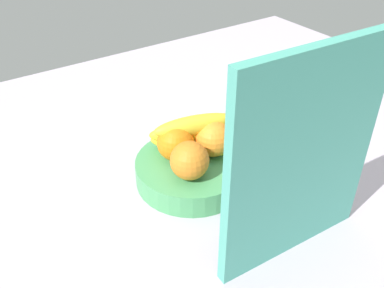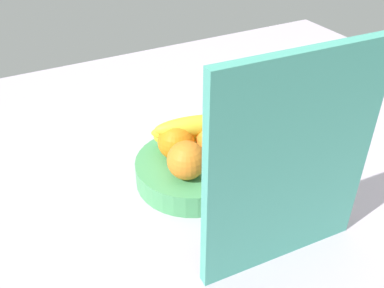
% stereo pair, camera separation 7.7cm
% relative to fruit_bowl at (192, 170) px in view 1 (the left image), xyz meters
% --- Properties ---
extents(ground_plane, '(1.80, 1.40, 0.03)m').
position_rel_fruit_bowl_xyz_m(ground_plane, '(0.02, 0.01, -0.04)').
color(ground_plane, '#B8ACBB').
extents(fruit_bowl, '(0.23, 0.23, 0.05)m').
position_rel_fruit_bowl_xyz_m(fruit_bowl, '(0.00, 0.00, 0.00)').
color(fruit_bowl, '#4B9D5F').
rests_on(fruit_bowl, ground_plane).
extents(orange_front_left, '(0.07, 0.07, 0.07)m').
position_rel_fruit_bowl_xyz_m(orange_front_left, '(0.03, 0.04, 0.06)').
color(orange_front_left, orange).
rests_on(orange_front_left, fruit_bowl).
extents(orange_front_right, '(0.07, 0.07, 0.07)m').
position_rel_fruit_bowl_xyz_m(orange_front_right, '(-0.05, 0.00, 0.06)').
color(orange_front_right, orange).
rests_on(orange_front_right, fruit_bowl).
extents(orange_center, '(0.07, 0.07, 0.07)m').
position_rel_fruit_bowl_xyz_m(orange_center, '(0.03, -0.03, 0.06)').
color(orange_center, orange).
rests_on(orange_center, fruit_bowl).
extents(banana_bunch, '(0.18, 0.15, 0.08)m').
position_rel_fruit_bowl_xyz_m(banana_bunch, '(-0.02, -0.02, 0.07)').
color(banana_bunch, yellow).
rests_on(banana_bunch, fruit_bowl).
extents(cutting_board, '(0.28, 0.03, 0.36)m').
position_rel_fruit_bowl_xyz_m(cutting_board, '(-0.04, 0.24, 0.16)').
color(cutting_board, teal).
rests_on(cutting_board, ground_plane).
extents(jar_lid, '(0.08, 0.08, 0.01)m').
position_rel_fruit_bowl_xyz_m(jar_lid, '(-0.24, -0.09, -0.02)').
color(jar_lid, white).
rests_on(jar_lid, ground_plane).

